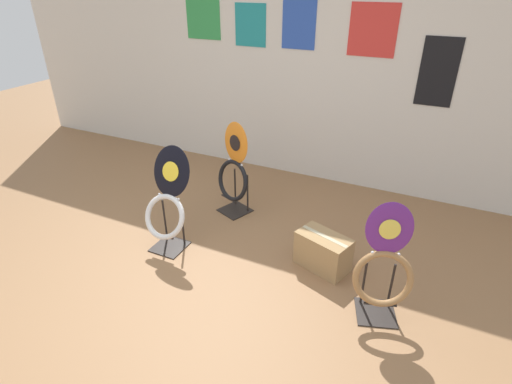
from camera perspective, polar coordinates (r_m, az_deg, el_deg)
The scene contains 6 objects.
ground_plane at distance 3.22m, azimuth -12.08°, elevation -14.58°, with size 14.00×14.00×0.00m, color #8E6642.
wall_back at distance 4.65m, azimuth 5.57°, elevation 17.71°, with size 8.00×0.07×2.60m.
toilet_seat_display_orange_sun at distance 3.97m, azimuth -3.19°, elevation 2.80°, with size 0.44×0.36×0.96m.
toilet_seat_display_jazz_black at distance 3.53m, azimuth -12.57°, elevation -1.81°, with size 0.40×0.37×0.91m.
toilet_seat_display_purple_note at distance 2.90m, azimuth 17.78°, elevation -10.56°, with size 0.44×0.35×0.90m.
storage_box at distance 3.39m, azimuth 9.55°, elevation -8.40°, with size 0.49×0.37×0.31m.
Camera 1 is at (1.57, -1.78, 2.17)m, focal length 28.00 mm.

